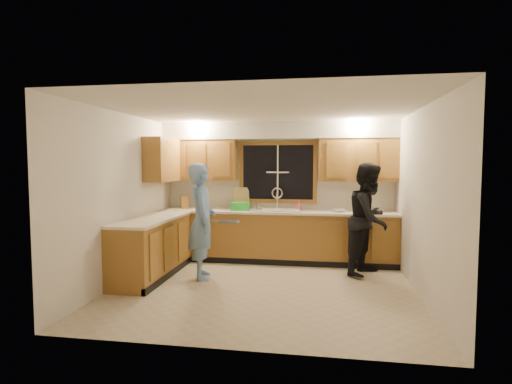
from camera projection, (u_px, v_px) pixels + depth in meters
floor at (263, 288)px, 5.63m from camera, size 4.20×4.20×0.00m
ceiling at (264, 109)px, 5.45m from camera, size 4.20×4.20×0.00m
wall_back at (278, 191)px, 7.41m from camera, size 4.20×0.00×4.20m
wall_left at (122, 198)px, 5.87m from camera, size 0.00×3.80×3.80m
wall_right at (422, 203)px, 5.21m from camera, size 0.00×3.80×3.80m
base_cabinets_back at (276, 237)px, 7.17m from camera, size 4.20×0.60×0.88m
base_cabinets_left at (152, 248)px, 6.23m from camera, size 0.60×1.90×0.88m
countertop_back at (276, 212)px, 7.13m from camera, size 4.20×0.63×0.04m
countertop_left at (153, 219)px, 6.19m from camera, size 0.63×1.90×0.04m
upper_cabinets_left at (201, 160)px, 7.44m from camera, size 1.35×0.33×0.75m
upper_cabinets_right at (358, 160)px, 6.98m from camera, size 1.35×0.33×0.75m
upper_cabinets_return at (162, 160)px, 6.91m from camera, size 0.33×0.90×0.75m
soffit at (277, 131)px, 7.16m from camera, size 4.20×0.35×0.30m
window_frame at (278, 172)px, 7.38m from camera, size 1.44×0.03×1.14m
sink at (276, 214)px, 7.15m from camera, size 0.86×0.52×0.57m
dishwasher at (230, 237)px, 7.30m from camera, size 0.60×0.56×0.82m
stove at (136, 256)px, 5.67m from camera, size 0.58×0.75×0.90m
man at (202, 221)px, 6.11m from camera, size 0.61×0.75×1.76m
woman at (369, 219)px, 6.30m from camera, size 1.01×1.08×1.77m
knife_block at (185, 202)px, 7.44m from camera, size 0.16×0.15×0.24m
cutting_board at (241, 198)px, 7.45m from camera, size 0.31×0.21×0.39m
dish_crate at (240, 206)px, 7.21m from camera, size 0.34×0.32×0.15m
soap_bottle at (299, 205)px, 7.23m from camera, size 0.10×0.10×0.18m
bowl at (339, 211)px, 6.92m from camera, size 0.25×0.25×0.05m
can_left at (257, 207)px, 7.08m from camera, size 0.08×0.08×0.13m
can_right at (261, 209)px, 6.96m from camera, size 0.06×0.06×0.11m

